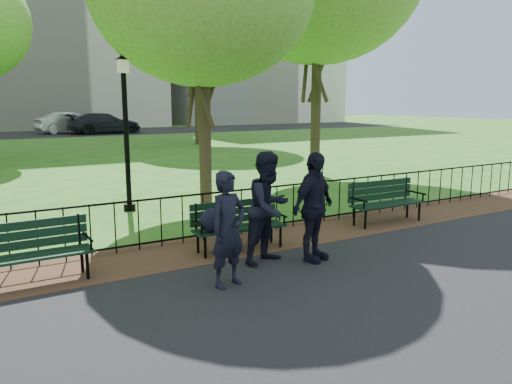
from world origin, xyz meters
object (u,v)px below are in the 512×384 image
tree_far_e (196,14)px  sedan_dark (105,123)px  park_bench_left_a (27,246)px  person_right (314,207)px  lamppost (126,128)px  person_mid (269,208)px  park_bench_main (227,220)px  park_bench_right_a (385,197)px  person_left (228,229)px  sedan_silver (69,123)px

tree_far_e → sedan_dark: 14.00m
park_bench_left_a → person_right: bearing=-17.3°
lamppost → person_mid: size_ratio=2.01×
person_mid → person_right: bearing=-42.8°
tree_far_e → person_right: tree_far_e is taller
park_bench_main → tree_far_e: 22.40m
lamppost → sedan_dark: 28.52m
tree_far_e → sedan_dark: size_ratio=1.94×
lamppost → sedan_dark: lamppost is taller
park_bench_right_a → lamppost: (-4.27, 3.91, 1.38)m
person_mid → sedan_dark: 33.15m
lamppost → person_right: (1.45, -5.19, -1.05)m
park_bench_left_a → park_bench_right_a: size_ratio=0.99×
park_bench_right_a → tree_far_e: bearing=79.0°
park_bench_main → person_right: size_ratio=0.94×
person_left → sedan_silver: size_ratio=0.32×
person_right → sedan_silver: (2.63, 34.91, -0.06)m
lamppost → park_bench_main: bearing=-83.5°
park_bench_right_a → sedan_dark: sedan_dark is taller
person_left → sedan_silver: sedan_silver is taller
park_bench_main → park_bench_left_a: size_ratio=0.97×
lamppost → sedan_silver: bearing=82.2°
park_bench_main → person_mid: (0.34, -0.80, 0.33)m
lamppost → tree_far_e: bearing=60.9°
person_left → tree_far_e: bearing=52.2°
sedan_dark → lamppost: bearing=165.2°
lamppost → sedan_dark: bearing=77.2°
tree_far_e → sedan_silver: (-4.62, 14.11, -6.47)m
park_bench_main → person_mid: person_mid is taller
lamppost → person_mid: lamppost is taller
lamppost → sedan_silver: size_ratio=0.72×
park_bench_main → tree_far_e: bearing=70.3°
tree_far_e → sedan_dark: tree_far_e is taller
park_bench_right_a → person_mid: bearing=-162.4°
person_left → sedan_silver: bearing=68.1°
tree_far_e → person_left: bearing=-112.9°
park_bench_left_a → person_right: 4.24m
sedan_dark → person_left: bearing=166.9°
sedan_silver → lamppost: bearing=162.4°
tree_far_e → person_mid: size_ratio=5.95×
person_left → sedan_dark: size_ratio=0.30×
person_left → sedan_dark: bearing=64.0°
person_right → sedan_dark: person_right is taller
tree_far_e → person_mid: tree_far_e is taller
tree_far_e → park_bench_left_a: bearing=-120.0°
park_bench_left_a → tree_far_e: bearing=59.1°
person_mid → sedan_dark: bearing=61.9°
person_left → person_right: bearing=-4.7°
lamppost → person_left: 5.61m
park_bench_main → person_mid: 0.93m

